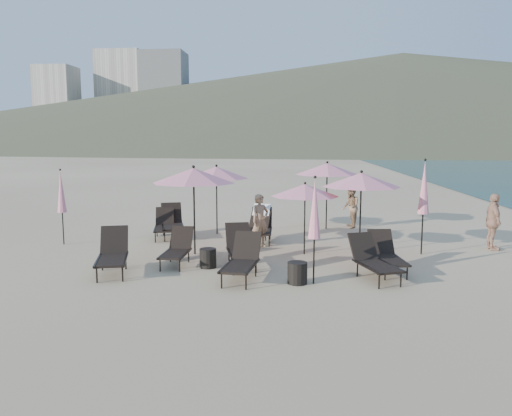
# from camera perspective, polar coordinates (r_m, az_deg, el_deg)

# --- Properties ---
(ground) EXTENTS (800.00, 800.00, 0.00)m
(ground) POSITION_cam_1_polar(r_m,az_deg,el_deg) (12.07, 3.88, -7.47)
(ground) COLOR #D6BA8C
(ground) RESTS_ON ground
(volcanic_headland) EXTENTS (690.00, 690.00, 55.00)m
(volcanic_headland) POSITION_cam_1_polar(r_m,az_deg,el_deg) (323.07, 18.18, 11.45)
(volcanic_headland) COLOR brown
(volcanic_headland) RESTS_ON ground
(hotel_skyline) EXTENTS (109.00, 82.00, 55.00)m
(hotel_skyline) POSITION_cam_1_polar(r_m,az_deg,el_deg) (298.76, -13.50, 11.51)
(hotel_skyline) COLOR beige
(hotel_skyline) RESTS_ON ground
(lounger_0) EXTENTS (1.14, 1.90, 1.02)m
(lounger_0) POSITION_cam_1_polar(r_m,az_deg,el_deg) (12.48, -16.07, -4.99)
(lounger_0) COLOR black
(lounger_0) RESTS_ON ground
(lounger_1) EXTENTS (0.60, 1.55, 0.89)m
(lounger_1) POSITION_cam_1_polar(r_m,az_deg,el_deg) (12.96, -9.01, -4.60)
(lounger_1) COLOR black
(lounger_1) RESTS_ON ground
(lounger_2) EXTENTS (0.83, 1.77, 0.99)m
(lounger_2) POSITION_cam_1_polar(r_m,az_deg,el_deg) (11.46, -1.62, -5.89)
(lounger_2) COLOR black
(lounger_2) RESTS_ON ground
(lounger_3) EXTENTS (1.05, 1.82, 0.99)m
(lounger_3) POSITION_cam_1_polar(r_m,az_deg,el_deg) (12.74, -1.77, -4.51)
(lounger_3) COLOR black
(lounger_3) RESTS_ON ground
(lounger_4) EXTENTS (1.16, 1.78, 0.96)m
(lounger_4) POSITION_cam_1_polar(r_m,az_deg,el_deg) (11.81, 13.24, -5.76)
(lounger_4) COLOR black
(lounger_4) RESTS_ON ground
(lounger_5) EXTENTS (0.81, 1.68, 0.93)m
(lounger_5) POSITION_cam_1_polar(r_m,az_deg,el_deg) (12.53, 14.71, -5.10)
(lounger_5) COLOR black
(lounger_5) RESTS_ON ground
(lounger_6) EXTENTS (1.20, 1.94, 1.05)m
(lounger_6) POSITION_cam_1_polar(r_m,az_deg,el_deg) (16.73, -9.54, -1.58)
(lounger_6) COLOR black
(lounger_6) RESTS_ON ground
(lounger_7) EXTENTS (0.96, 1.71, 0.93)m
(lounger_7) POSITION_cam_1_polar(r_m,az_deg,el_deg) (16.58, -10.43, -1.88)
(lounger_7) COLOR black
(lounger_7) RESTS_ON ground
(lounger_8) EXTENTS (0.73, 1.76, 1.00)m
(lounger_8) POSITION_cam_1_polar(r_m,az_deg,el_deg) (15.75, 0.60, -2.13)
(lounger_8) COLOR black
(lounger_8) RESTS_ON ground
(lounger_9) EXTENTS (1.02, 1.88, 1.11)m
(lounger_9) POSITION_cam_1_polar(r_m,az_deg,el_deg) (15.72, 0.00, -1.91)
(lounger_9) COLOR black
(lounger_9) RESTS_ON ground
(umbrella_open_0) EXTENTS (2.31, 2.31, 2.49)m
(umbrella_open_0) POSITION_cam_1_polar(r_m,az_deg,el_deg) (13.84, -7.14, 3.69)
(umbrella_open_0) COLOR black
(umbrella_open_0) RESTS_ON ground
(umbrella_open_1) EXTENTS (1.89, 1.89, 2.03)m
(umbrella_open_1) POSITION_cam_1_polar(r_m,az_deg,el_deg) (13.80, 5.62, 2.02)
(umbrella_open_1) COLOR black
(umbrella_open_1) RESTS_ON ground
(umbrella_open_2) EXTENTS (2.18, 2.18, 2.35)m
(umbrella_open_2) POSITION_cam_1_polar(r_m,az_deg,el_deg) (14.11, 11.94, 3.15)
(umbrella_open_2) COLOR black
(umbrella_open_2) RESTS_ON ground
(umbrella_open_3) EXTENTS (2.20, 2.20, 2.37)m
(umbrella_open_3) POSITION_cam_1_polar(r_m,az_deg,el_deg) (16.87, -4.55, 4.05)
(umbrella_open_3) COLOR black
(umbrella_open_3) RESTS_ON ground
(umbrella_open_4) EXTENTS (2.27, 2.27, 2.44)m
(umbrella_open_4) POSITION_cam_1_polar(r_m,az_deg,el_deg) (17.96, 8.14, 4.43)
(umbrella_open_4) COLOR black
(umbrella_open_4) RESTS_ON ground
(umbrella_closed_0) EXTENTS (0.28, 0.28, 2.41)m
(umbrella_closed_0) POSITION_cam_1_polar(r_m,az_deg,el_deg) (10.92, 6.72, -0.13)
(umbrella_closed_0) COLOR black
(umbrella_closed_0) RESTS_ON ground
(umbrella_closed_1) EXTENTS (0.31, 0.31, 2.68)m
(umbrella_closed_1) POSITION_cam_1_polar(r_m,az_deg,el_deg) (14.49, 18.65, 2.17)
(umbrella_closed_1) COLOR black
(umbrella_closed_1) RESTS_ON ground
(umbrella_closed_2) EXTENTS (0.27, 0.27, 2.32)m
(umbrella_closed_2) POSITION_cam_1_polar(r_m,az_deg,el_deg) (16.20, -21.37, 1.72)
(umbrella_closed_2) COLOR black
(umbrella_closed_2) RESTS_ON ground
(side_table_0) EXTENTS (0.42, 0.42, 0.48)m
(side_table_0) POSITION_cam_1_polar(r_m,az_deg,el_deg) (12.59, -5.52, -5.72)
(side_table_0) COLOR black
(side_table_0) RESTS_ON ground
(side_table_1) EXTENTS (0.44, 0.44, 0.49)m
(side_table_1) POSITION_cam_1_polar(r_m,az_deg,el_deg) (11.19, 4.75, -7.40)
(side_table_1) COLOR black
(side_table_1) RESTS_ON ground
(beachgoer_a) EXTENTS (0.69, 0.66, 1.59)m
(beachgoer_a) POSITION_cam_1_polar(r_m,az_deg,el_deg) (14.84, 0.48, -1.46)
(beachgoer_a) COLOR #9D7655
(beachgoer_a) RESTS_ON ground
(beachgoer_b) EXTENTS (0.65, 0.80, 1.52)m
(beachgoer_b) POSITION_cam_1_polar(r_m,az_deg,el_deg) (18.45, 10.77, 0.10)
(beachgoer_b) COLOR #9C7550
(beachgoer_b) RESTS_ON ground
(beachgoer_c) EXTENTS (0.41, 0.98, 1.66)m
(beachgoer_c) POSITION_cam_1_polar(r_m,az_deg,el_deg) (15.97, 25.48, -1.43)
(beachgoer_c) COLOR tan
(beachgoer_c) RESTS_ON ground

